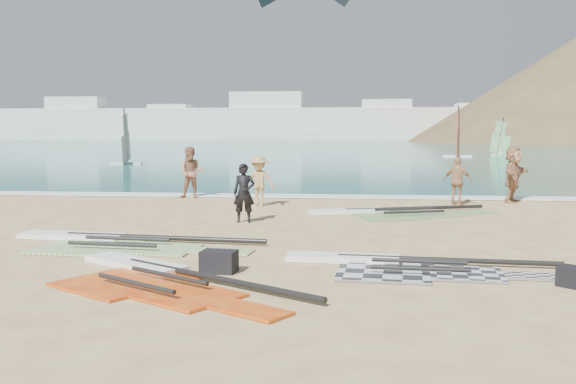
# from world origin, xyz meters

# --- Properties ---
(ground) EXTENTS (300.00, 300.00, 0.00)m
(ground) POSITION_xyz_m (0.00, 0.00, 0.00)
(ground) COLOR #CDB978
(ground) RESTS_ON ground
(sea) EXTENTS (300.00, 240.00, 0.06)m
(sea) POSITION_xyz_m (0.00, 132.00, 0.00)
(sea) COLOR #0C5751
(sea) RESTS_ON ground
(surf_line) EXTENTS (300.00, 1.20, 0.04)m
(surf_line) POSITION_xyz_m (0.00, 12.30, 0.00)
(surf_line) COLOR white
(surf_line) RESTS_ON ground
(far_town) EXTENTS (160.00, 8.00, 12.00)m
(far_town) POSITION_xyz_m (-15.72, 150.00, 4.49)
(far_town) COLOR white
(far_town) RESTS_ON ground
(rig_grey) EXTENTS (5.18, 2.23, 0.20)m
(rig_grey) POSITION_xyz_m (2.30, -0.16, 0.05)
(rig_grey) COLOR black
(rig_grey) RESTS_ON ground
(rig_green) EXTENTS (5.99, 2.65, 0.20)m
(rig_green) POSITION_xyz_m (-3.94, 1.75, 0.05)
(rig_green) COLOR #6FAE25
(rig_green) RESTS_ON ground
(rig_orange) EXTENTS (5.83, 3.32, 0.20)m
(rig_orange) POSITION_xyz_m (2.64, 7.55, 0.05)
(rig_orange) COLOR gold
(rig_orange) RESTS_ON ground
(rig_red) EXTENTS (4.83, 4.19, 0.20)m
(rig_red) POSITION_xyz_m (-1.87, -1.54, 0.05)
(rig_red) COLOR red
(rig_red) RESTS_ON ground
(gear_bag_near) EXTENTS (0.67, 0.52, 0.39)m
(gear_bag_near) POSITION_xyz_m (-0.89, -0.81, 0.20)
(gear_bag_near) COLOR black
(gear_bag_near) RESTS_ON ground
(person_wetsuit) EXTENTS (0.64, 0.45, 1.64)m
(person_wetsuit) POSITION_xyz_m (-1.48, 5.41, 0.82)
(person_wetsuit) COLOR black
(person_wetsuit) RESTS_ON ground
(beachgoer_left) EXTENTS (0.96, 0.75, 1.94)m
(beachgoer_left) POSITION_xyz_m (-4.51, 11.50, 0.97)
(beachgoer_left) COLOR #A06E56
(beachgoer_left) RESTS_ON ground
(beachgoer_mid) EXTENTS (1.18, 0.77, 1.71)m
(beachgoer_mid) POSITION_xyz_m (-1.62, 9.21, 0.86)
(beachgoer_mid) COLOR tan
(beachgoer_mid) RESTS_ON ground
(beachgoer_back) EXTENTS (1.05, 0.78, 1.66)m
(beachgoer_back) POSITION_xyz_m (5.08, 10.21, 0.83)
(beachgoer_back) COLOR tan
(beachgoer_back) RESTS_ON ground
(beachgoer_right) EXTENTS (1.45, 1.90, 2.00)m
(beachgoer_right) POSITION_xyz_m (7.16, 11.21, 1.00)
(beachgoer_right) COLOR tan
(beachgoer_right) RESTS_ON ground
(windsurfer_left) EXTENTS (2.37, 2.81, 4.21)m
(windsurfer_left) POSITION_xyz_m (-15.19, 34.17, 1.24)
(windsurfer_left) COLOR white
(windsurfer_left) RESTS_ON ground
(windsurfer_centre) EXTENTS (2.77, 3.19, 4.87)m
(windsurfer_centre) POSITION_xyz_m (11.47, 49.73, 1.38)
(windsurfer_centre) COLOR white
(windsurfer_centre) RESTS_ON ground
(windsurfer_right) EXTENTS (2.01, 2.01, 3.86)m
(windsurfer_right) POSITION_xyz_m (16.38, 54.40, 1.17)
(windsurfer_right) COLOR white
(windsurfer_right) RESTS_ON ground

